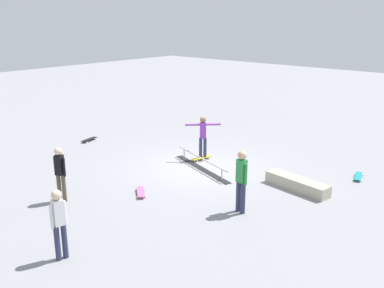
{
  "coord_description": "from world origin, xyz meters",
  "views": [
    {
      "loc": [
        -9.02,
        10.6,
        5.02
      ],
      "look_at": [
        -0.26,
        0.55,
        1.0
      ],
      "focal_mm": 40.1,
      "sensor_mm": 36.0,
      "label": 1
    }
  ],
  "objects_px": {
    "skater_main": "(203,135)",
    "bystander_black_shirt": "(60,171)",
    "grind_rail": "(202,164)",
    "skate_ledge": "(297,184)",
    "loose_skateboard_black": "(89,139)",
    "loose_skateboard_teal": "(358,176)",
    "skateboard_main": "(201,158)",
    "bystander_green_shirt": "(241,178)",
    "bystander_white_shirt": "(59,221)",
    "loose_skateboard_pink": "(141,192)"
  },
  "relations": [
    {
      "from": "skater_main",
      "to": "skate_ledge",
      "type": "bearing_deg",
      "value": -49.98
    },
    {
      "from": "skater_main",
      "to": "bystander_white_shirt",
      "type": "distance_m",
      "value": 7.36
    },
    {
      "from": "skate_ledge",
      "to": "loose_skateboard_pink",
      "type": "bearing_deg",
      "value": 45.52
    },
    {
      "from": "skater_main",
      "to": "skateboard_main",
      "type": "distance_m",
      "value": 0.85
    },
    {
      "from": "skate_ledge",
      "to": "skateboard_main",
      "type": "distance_m",
      "value": 3.92
    },
    {
      "from": "skateboard_main",
      "to": "loose_skateboard_pink",
      "type": "bearing_deg",
      "value": -158.16
    },
    {
      "from": "bystander_black_shirt",
      "to": "bystander_white_shirt",
      "type": "xyz_separation_m",
      "value": [
        -2.61,
        1.68,
        0.01
      ]
    },
    {
      "from": "bystander_white_shirt",
      "to": "loose_skateboard_teal",
      "type": "xyz_separation_m",
      "value": [
        -3.01,
        -8.89,
        -0.83
      ]
    },
    {
      "from": "loose_skateboard_black",
      "to": "loose_skateboard_pink",
      "type": "bearing_deg",
      "value": 55.49
    },
    {
      "from": "bystander_green_shirt",
      "to": "loose_skateboard_pink",
      "type": "xyz_separation_m",
      "value": [
        2.87,
        0.93,
        -0.89
      ]
    },
    {
      "from": "bystander_black_shirt",
      "to": "bystander_green_shirt",
      "type": "distance_m",
      "value": 4.97
    },
    {
      "from": "skater_main",
      "to": "loose_skateboard_teal",
      "type": "height_order",
      "value": "skater_main"
    },
    {
      "from": "skateboard_main",
      "to": "loose_skateboard_black",
      "type": "distance_m",
      "value": 5.2
    },
    {
      "from": "skater_main",
      "to": "skateboard_main",
      "type": "xyz_separation_m",
      "value": [
        -0.01,
        0.09,
        -0.84
      ]
    },
    {
      "from": "skateboard_main",
      "to": "bystander_white_shirt",
      "type": "bearing_deg",
      "value": -152.96
    },
    {
      "from": "grind_rail",
      "to": "skateboard_main",
      "type": "bearing_deg",
      "value": -31.0
    },
    {
      "from": "loose_skateboard_pink",
      "to": "loose_skateboard_black",
      "type": "distance_m",
      "value": 6.17
    },
    {
      "from": "bystander_white_shirt",
      "to": "loose_skateboard_pink",
      "type": "distance_m",
      "value": 3.77
    },
    {
      "from": "bystander_green_shirt",
      "to": "loose_skateboard_teal",
      "type": "distance_m",
      "value": 4.82
    },
    {
      "from": "skate_ledge",
      "to": "bystander_white_shirt",
      "type": "distance_m",
      "value": 7.08
    },
    {
      "from": "skate_ledge",
      "to": "bystander_white_shirt",
      "type": "bearing_deg",
      "value": 73.84
    },
    {
      "from": "skater_main",
      "to": "bystander_white_shirt",
      "type": "bearing_deg",
      "value": -119.83
    },
    {
      "from": "skate_ledge",
      "to": "loose_skateboard_pink",
      "type": "xyz_separation_m",
      "value": [
        3.26,
        3.32,
        -0.1
      ]
    },
    {
      "from": "skateboard_main",
      "to": "loose_skateboard_teal",
      "type": "xyz_separation_m",
      "value": [
        -4.96,
        -1.9,
        0.0
      ]
    },
    {
      "from": "loose_skateboard_pink",
      "to": "skateboard_main",
      "type": "bearing_deg",
      "value": -40.69
    },
    {
      "from": "skateboard_main",
      "to": "loose_skateboard_teal",
      "type": "bearing_deg",
      "value": -57.61
    },
    {
      "from": "bystander_black_shirt",
      "to": "loose_skateboard_teal",
      "type": "xyz_separation_m",
      "value": [
        -5.61,
        -7.21,
        -0.82
      ]
    },
    {
      "from": "loose_skateboard_teal",
      "to": "bystander_black_shirt",
      "type": "bearing_deg",
      "value": -54.57
    },
    {
      "from": "skate_ledge",
      "to": "skater_main",
      "type": "distance_m",
      "value": 4.01
    },
    {
      "from": "bystander_white_shirt",
      "to": "loose_skateboard_black",
      "type": "bearing_deg",
      "value": 60.92
    },
    {
      "from": "skater_main",
      "to": "skateboard_main",
      "type": "height_order",
      "value": "skater_main"
    },
    {
      "from": "bystander_white_shirt",
      "to": "bystander_green_shirt",
      "type": "distance_m",
      "value": 4.65
    },
    {
      "from": "skateboard_main",
      "to": "loose_skateboard_black",
      "type": "bearing_deg",
      "value": 114.94
    },
    {
      "from": "skater_main",
      "to": "loose_skateboard_black",
      "type": "distance_m",
      "value": 5.28
    },
    {
      "from": "bystander_black_shirt",
      "to": "bystander_white_shirt",
      "type": "bearing_deg",
      "value": -56.1
    },
    {
      "from": "skate_ledge",
      "to": "loose_skateboard_teal",
      "type": "bearing_deg",
      "value": -116.25
    },
    {
      "from": "bystander_black_shirt",
      "to": "skate_ledge",
      "type": "bearing_deg",
      "value": 24.85
    },
    {
      "from": "skate_ledge",
      "to": "loose_skateboard_pink",
      "type": "distance_m",
      "value": 4.66
    },
    {
      "from": "skate_ledge",
      "to": "bystander_black_shirt",
      "type": "bearing_deg",
      "value": 48.07
    },
    {
      "from": "skater_main",
      "to": "bystander_green_shirt",
      "type": "relative_size",
      "value": 0.92
    },
    {
      "from": "bystander_green_shirt",
      "to": "loose_skateboard_pink",
      "type": "relative_size",
      "value": 2.28
    },
    {
      "from": "grind_rail",
      "to": "loose_skateboard_black",
      "type": "xyz_separation_m",
      "value": [
        5.68,
        0.48,
        -0.1
      ]
    },
    {
      "from": "skater_main",
      "to": "loose_skateboard_teal",
      "type": "bearing_deg",
      "value": -25.4
    },
    {
      "from": "grind_rail",
      "to": "skater_main",
      "type": "relative_size",
      "value": 1.96
    },
    {
      "from": "bystander_green_shirt",
      "to": "skateboard_main",
      "type": "bearing_deg",
      "value": 152.7
    },
    {
      "from": "loose_skateboard_pink",
      "to": "loose_skateboard_black",
      "type": "bearing_deg",
      "value": 16.66
    },
    {
      "from": "skater_main",
      "to": "bystander_black_shirt",
      "type": "height_order",
      "value": "skater_main"
    },
    {
      "from": "skate_ledge",
      "to": "bystander_black_shirt",
      "type": "distance_m",
      "value": 6.87
    },
    {
      "from": "bystander_white_shirt",
      "to": "bystander_black_shirt",
      "type": "bearing_deg",
      "value": 67.56
    },
    {
      "from": "grind_rail",
      "to": "skater_main",
      "type": "bearing_deg",
      "value": -33.81
    }
  ]
}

